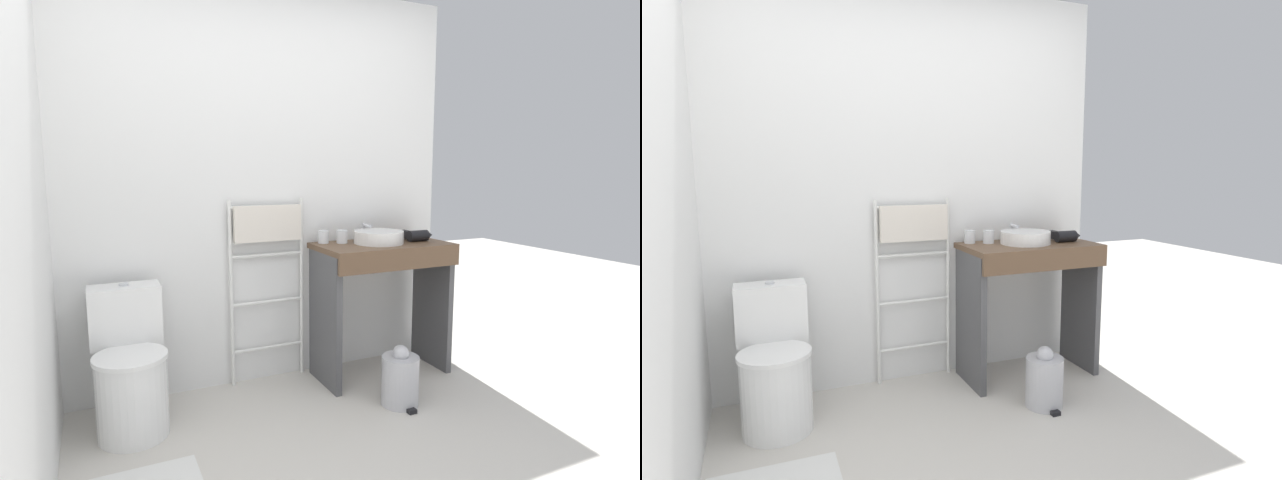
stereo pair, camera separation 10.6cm
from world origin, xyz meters
TOP-DOWN VIEW (x-y plane):
  - wall_back at (0.00, 1.60)m, footprint 2.62×0.12m
  - wall_side at (-1.25, 0.77)m, footprint 0.12×2.27m
  - toilet at (-0.84, 1.20)m, footprint 0.37×0.53m
  - towel_radiator at (0.02, 1.49)m, footprint 0.50×0.06m
  - vanity_counter at (0.73, 1.26)m, footprint 0.87×0.47m
  - sink_basin at (0.71, 1.28)m, footprint 0.33×0.33m
  - faucet at (0.71, 1.46)m, footprint 0.02×0.10m
  - cup_near_wall at (0.38, 1.44)m, footprint 0.07×0.07m
  - cup_near_edge at (0.49, 1.39)m, footprint 0.07×0.07m
  - hair_dryer at (1.00, 1.27)m, footprint 0.19×0.18m
  - trash_bin at (0.59, 0.84)m, footprint 0.22×0.25m

SIDE VIEW (x-z plane):
  - trash_bin at x=0.59m, z-range -0.02..0.33m
  - toilet at x=-0.84m, z-range -0.05..0.70m
  - vanity_counter at x=0.73m, z-range 0.15..1.03m
  - towel_radiator at x=0.02m, z-range 0.29..1.46m
  - hair_dryer at x=1.00m, z-range 0.88..0.96m
  - cup_near_wall at x=0.38m, z-range 0.88..0.97m
  - cup_near_edge at x=0.49m, z-range 0.88..0.97m
  - sink_basin at x=0.71m, z-range 0.89..0.97m
  - faucet at x=0.71m, z-range 0.90..1.01m
  - wall_back at x=0.00m, z-range 0.00..2.49m
  - wall_side at x=-1.25m, z-range 0.00..2.49m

